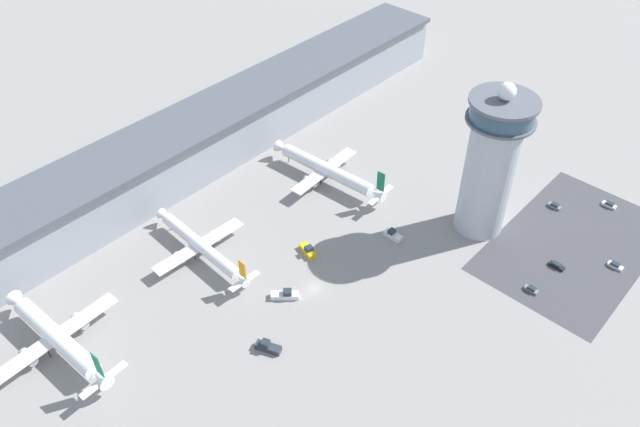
{
  "coord_description": "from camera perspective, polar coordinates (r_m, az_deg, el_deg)",
  "views": [
    {
      "loc": [
        -86.94,
        -82.11,
        133.0
      ],
      "look_at": [
        19.06,
        15.21,
        7.24
      ],
      "focal_mm": 35.0,
      "sensor_mm": 36.0,
      "label": 1
    }
  ],
  "objects": [
    {
      "name": "ground_plane",
      "position": [
        178.85,
        -0.54,
        -6.89
      ],
      "size": [
        1000.0,
        1000.0,
        0.0
      ],
      "primitive_type": "plane",
      "color": "gray"
    },
    {
      "name": "service_truck_catering",
      "position": [
        194.46,
        6.67,
        -1.96
      ],
      "size": [
        2.46,
        5.96,
        2.77
      ],
      "color": "black",
      "rests_on": "ground"
    },
    {
      "name": "airplane_gate_bravo",
      "position": [
        188.63,
        -10.83,
        -2.94
      ],
      "size": [
        31.15,
        42.28,
        11.59
      ],
      "color": "white",
      "rests_on": "ground"
    },
    {
      "name": "car_navy_sedan",
      "position": [
        187.75,
        18.76,
        -6.59
      ],
      "size": [
        1.78,
        4.09,
        1.47
      ],
      "color": "black",
      "rests_on": "ground"
    },
    {
      "name": "car_black_suv",
      "position": [
        197.09,
        20.82,
        -4.48
      ],
      "size": [
        1.8,
        4.65,
        1.43
      ],
      "color": "black",
      "rests_on": "ground"
    },
    {
      "name": "airplane_gate_charlie",
      "position": [
        212.55,
        0.65,
        3.99
      ],
      "size": [
        31.16,
        46.24,
        13.95
      ],
      "color": "white",
      "rests_on": "ground"
    },
    {
      "name": "airplane_gate_alpha",
      "position": [
        174.94,
        -22.92,
        -10.41
      ],
      "size": [
        35.91,
        42.18,
        14.69
      ],
      "color": "white",
      "rests_on": "ground"
    },
    {
      "name": "car_grey_coupe",
      "position": [
        218.12,
        20.66,
        0.66
      ],
      "size": [
        1.82,
        4.23,
        1.5
      ],
      "color": "black",
      "rests_on": "ground"
    },
    {
      "name": "service_truck_baggage",
      "position": [
        165.21,
        -4.79,
        -12.06
      ],
      "size": [
        4.73,
        7.21,
        3.05
      ],
      "color": "black",
      "rests_on": "ground"
    },
    {
      "name": "service_truck_fuel",
      "position": [
        176.2,
        -3.2,
        -7.46
      ],
      "size": [
        7.1,
        7.34,
        2.85
      ],
      "color": "black",
      "rests_on": "ground"
    },
    {
      "name": "service_truck_water",
      "position": [
        188.18,
        -1.1,
        -3.39
      ],
      "size": [
        4.36,
        7.04,
        2.94
      ],
      "color": "black",
      "rests_on": "ground"
    },
    {
      "name": "parking_lot_surface",
      "position": [
        206.49,
        22.18,
        -2.69
      ],
      "size": [
        64.0,
        40.0,
        0.01
      ],
      "primitive_type": "cube",
      "color": "#424247",
      "rests_on": "ground"
    },
    {
      "name": "control_tower",
      "position": [
        189.05,
        15.36,
        4.48
      ],
      "size": [
        19.56,
        19.56,
        50.74
      ],
      "color": "#ADB2BC",
      "rests_on": "ground"
    },
    {
      "name": "car_silver_sedan",
      "position": [
        225.44,
        24.93,
        0.72
      ],
      "size": [
        1.96,
        4.59,
        1.56
      ],
      "color": "black",
      "rests_on": "ground"
    },
    {
      "name": "car_red_hatchback",
      "position": [
        203.88,
        25.38,
        -4.32
      ],
      "size": [
        1.89,
        4.47,
        1.44
      ],
      "color": "black",
      "rests_on": "ground"
    },
    {
      "name": "terminal_building",
      "position": [
        214.2,
        -14.44,
        4.57
      ],
      "size": [
        271.84,
        25.0,
        19.34
      ],
      "color": "#9399A3",
      "rests_on": "ground"
    }
  ]
}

